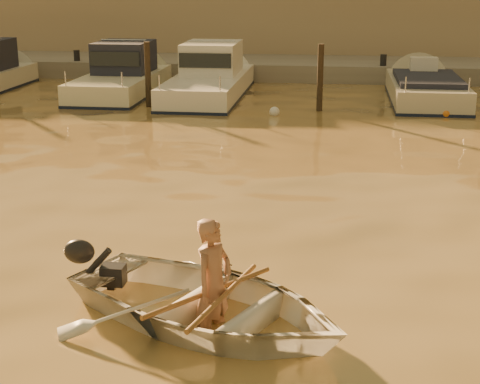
# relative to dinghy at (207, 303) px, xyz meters

# --- Properties ---
(ground_plane) EXTENTS (160.00, 160.00, 0.00)m
(ground_plane) POSITION_rel_dinghy_xyz_m (1.12, 0.51, -0.26)
(ground_plane) COLOR olive
(ground_plane) RESTS_ON ground
(dinghy) EXTENTS (4.38, 3.88, 0.75)m
(dinghy) POSITION_rel_dinghy_xyz_m (0.00, 0.00, 0.00)
(dinghy) COLOR silver
(dinghy) RESTS_ON ground_plane
(person) EXTENTS (0.61, 0.70, 1.63)m
(person) POSITION_rel_dinghy_xyz_m (0.09, -0.04, 0.26)
(person) COLOR #9A684D
(person) RESTS_ON dinghy
(outboard_motor) EXTENTS (0.98, 0.74, 0.70)m
(outboard_motor) POSITION_rel_dinghy_xyz_m (-1.36, 0.63, 0.02)
(outboard_motor) COLOR black
(outboard_motor) RESTS_ON dinghy
(oar_port) EXTENTS (0.53, 2.06, 0.13)m
(oar_port) POSITION_rel_dinghy_xyz_m (0.23, -0.11, 0.16)
(oar_port) COLOR brown
(oar_port) RESTS_ON dinghy
(oar_starboard) EXTENTS (1.25, 1.76, 0.13)m
(oar_starboard) POSITION_rel_dinghy_xyz_m (0.05, -0.02, 0.16)
(oar_starboard) COLOR brown
(oar_starboard) RESTS_ON dinghy
(moored_boat_1) EXTENTS (2.23, 6.63, 1.75)m
(moored_boat_1) POSITION_rel_dinghy_xyz_m (-5.93, 16.51, 0.37)
(moored_boat_1) COLOR beige
(moored_boat_1) RESTS_ON ground_plane
(moored_boat_2) EXTENTS (2.26, 7.58, 1.75)m
(moored_boat_2) POSITION_rel_dinghy_xyz_m (-2.87, 16.51, 0.37)
(moored_boat_2) COLOR white
(moored_boat_2) RESTS_ON ground_plane
(moored_boat_3) EXTENTS (2.23, 6.39, 0.95)m
(moored_boat_3) POSITION_rel_dinghy_xyz_m (4.29, 16.51, -0.03)
(moored_boat_3) COLOR beige
(moored_boat_3) RESTS_ON ground_plane
(piling_1) EXTENTS (0.18, 0.18, 2.20)m
(piling_1) POSITION_rel_dinghy_xyz_m (-4.38, 14.31, 0.64)
(piling_1) COLOR #2D2319
(piling_1) RESTS_ON ground_plane
(piling_2) EXTENTS (0.18, 0.18, 2.20)m
(piling_2) POSITION_rel_dinghy_xyz_m (0.92, 14.31, 0.64)
(piling_2) COLOR #2D2319
(piling_2) RESTS_ON ground_plane
(fender_b) EXTENTS (0.30, 0.30, 0.30)m
(fender_b) POSITION_rel_dinghy_xyz_m (-6.87, 14.48, -0.16)
(fender_b) COLOR #ED4F1B
(fender_b) RESTS_ON ground_plane
(fender_c) EXTENTS (0.30, 0.30, 0.30)m
(fender_c) POSITION_rel_dinghy_xyz_m (-0.37, 13.42, -0.16)
(fender_c) COLOR white
(fender_c) RESTS_ON ground_plane
(fender_d) EXTENTS (0.30, 0.30, 0.30)m
(fender_d) POSITION_rel_dinghy_xyz_m (4.59, 13.83, -0.16)
(fender_d) COLOR orange
(fender_d) RESTS_ON ground_plane
(quay) EXTENTS (52.00, 4.00, 1.00)m
(quay) POSITION_rel_dinghy_xyz_m (1.12, 22.01, -0.11)
(quay) COLOR gray
(quay) RESTS_ON ground_plane
(waterfront_building) EXTENTS (46.00, 7.00, 4.80)m
(waterfront_building) POSITION_rel_dinghy_xyz_m (1.12, 27.51, 2.14)
(waterfront_building) COLOR #9E8466
(waterfront_building) RESTS_ON quay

